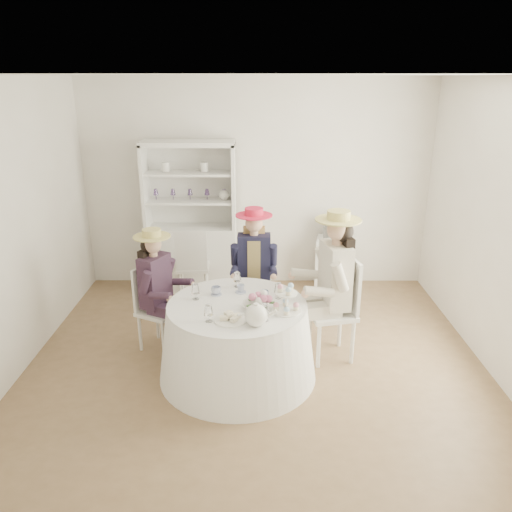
{
  "coord_description": "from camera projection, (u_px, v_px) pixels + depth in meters",
  "views": [
    {
      "loc": [
        0.01,
        -4.43,
        2.69
      ],
      "look_at": [
        0.0,
        0.1,
        1.05
      ],
      "focal_mm": 35.0,
      "sensor_mm": 36.0,
      "label": 1
    }
  ],
  "objects": [
    {
      "name": "ground",
      "position": [
        256.0,
        356.0,
        5.08
      ],
      "size": [
        4.5,
        4.5,
        0.0
      ],
      "primitive_type": "plane",
      "color": "brown",
      "rests_on": "ground"
    },
    {
      "name": "ceiling",
      "position": [
        256.0,
        75.0,
        4.17
      ],
      "size": [
        4.5,
        4.5,
        0.0
      ],
      "primitive_type": "plane",
      "rotation": [
        3.14,
        0.0,
        0.0
      ],
      "color": "white",
      "rests_on": "wall_back"
    },
    {
      "name": "wall_back",
      "position": [
        256.0,
        185.0,
        6.51
      ],
      "size": [
        4.5,
        0.0,
        4.5
      ],
      "primitive_type": "plane",
      "rotation": [
        1.57,
        0.0,
        0.0
      ],
      "color": "silver",
      "rests_on": "ground"
    },
    {
      "name": "wall_front",
      "position": [
        255.0,
        334.0,
        2.74
      ],
      "size": [
        4.5,
        0.0,
        4.5
      ],
      "primitive_type": "plane",
      "rotation": [
        -1.57,
        0.0,
        0.0
      ],
      "color": "silver",
      "rests_on": "ground"
    },
    {
      "name": "wall_left",
      "position": [
        14.0,
        229.0,
        4.63
      ],
      "size": [
        0.0,
        4.5,
        4.5
      ],
      "primitive_type": "plane",
      "rotation": [
        1.57,
        0.0,
        1.57
      ],
      "color": "silver",
      "rests_on": "ground"
    },
    {
      "name": "wall_right",
      "position": [
        498.0,
        230.0,
        4.62
      ],
      "size": [
        0.0,
        4.5,
        4.5
      ],
      "primitive_type": "plane",
      "rotation": [
        1.57,
        0.0,
        -1.57
      ],
      "color": "silver",
      "rests_on": "ground"
    },
    {
      "name": "tea_table",
      "position": [
        238.0,
        340.0,
        4.66
      ],
      "size": [
        1.48,
        1.48,
        0.73
      ],
      "rotation": [
        0.0,
        0.0,
        -0.27
      ],
      "color": "white",
      "rests_on": "ground"
    },
    {
      "name": "hutch",
      "position": [
        192.0,
        238.0,
        6.51
      ],
      "size": [
        1.28,
        0.76,
        1.94
      ],
      "rotation": [
        0.0,
        0.0,
        0.3
      ],
      "color": "silver",
      "rests_on": "ground"
    },
    {
      "name": "side_table",
      "position": [
        333.0,
        265.0,
        6.58
      ],
      "size": [
        0.51,
        0.51,
        0.69
      ],
      "primitive_type": "cube",
      "rotation": [
        0.0,
        0.0,
        -0.17
      ],
      "color": "silver",
      "rests_on": "ground"
    },
    {
      "name": "hatbox",
      "position": [
        335.0,
        229.0,
        6.41
      ],
      "size": [
        0.35,
        0.35,
        0.29
      ],
      "primitive_type": "cylinder",
      "rotation": [
        0.0,
        0.0,
        -0.21
      ],
      "color": "black",
      "rests_on": "side_table"
    },
    {
      "name": "guest_left",
      "position": [
        157.0,
        283.0,
        5.01
      ],
      "size": [
        0.55,
        0.5,
        1.29
      ],
      "rotation": [
        0.0,
        0.0,
        1.11
      ],
      "color": "silver",
      "rests_on": "ground"
    },
    {
      "name": "guest_mid",
      "position": [
        254.0,
        262.0,
        5.42
      ],
      "size": [
        0.5,
        0.52,
        1.38
      ],
      "rotation": [
        0.0,
        0.0,
        -0.01
      ],
      "color": "silver",
      "rests_on": "ground"
    },
    {
      "name": "guest_right",
      "position": [
        332.0,
        278.0,
        4.8
      ],
      "size": [
        0.61,
        0.57,
        1.53
      ],
      "rotation": [
        0.0,
        0.0,
        -1.36
      ],
      "color": "silver",
      "rests_on": "ground"
    },
    {
      "name": "spare_chair",
      "position": [
        192.0,
        263.0,
        6.13
      ],
      "size": [
        0.42,
        0.42,
        0.97
      ],
      "rotation": [
        0.0,
        0.0,
        3.21
      ],
      "color": "silver",
      "rests_on": "ground"
    },
    {
      "name": "teacup_a",
      "position": [
        216.0,
        291.0,
        4.72
      ],
      "size": [
        0.1,
        0.1,
        0.07
      ],
      "primitive_type": "imported",
      "rotation": [
        0.0,
        0.0,
        0.13
      ],
      "color": "white",
      "rests_on": "tea_table"
    },
    {
      "name": "teacup_b",
      "position": [
        241.0,
        289.0,
        4.77
      ],
      "size": [
        0.08,
        0.08,
        0.07
      ],
      "primitive_type": "imported",
      "rotation": [
        0.0,
        0.0,
        -0.05
      ],
      "color": "white",
      "rests_on": "tea_table"
    },
    {
      "name": "teacup_c",
      "position": [
        265.0,
        294.0,
        4.66
      ],
      "size": [
        0.1,
        0.1,
        0.06
      ],
      "primitive_type": "imported",
      "rotation": [
        0.0,
        0.0,
        -0.28
      ],
      "color": "white",
      "rests_on": "tea_table"
    },
    {
      "name": "flower_bowl",
      "position": [
        255.0,
        306.0,
        4.43
      ],
      "size": [
        0.24,
        0.24,
        0.06
      ],
      "primitive_type": "imported",
      "rotation": [
        0.0,
        0.0,
        -0.08
      ],
      "color": "white",
      "rests_on": "tea_table"
    },
    {
      "name": "flower_arrangement",
      "position": [
        260.0,
        299.0,
        4.43
      ],
      "size": [
        0.18,
        0.19,
        0.07
      ],
      "rotation": [
        0.0,
        0.0,
        -0.27
      ],
      "color": "#D56A95",
      "rests_on": "tea_table"
    },
    {
      "name": "table_teapot",
      "position": [
        256.0,
        315.0,
        4.13
      ],
      "size": [
        0.27,
        0.19,
        0.21
      ],
      "rotation": [
        0.0,
        0.0,
        0.06
      ],
      "color": "white",
      "rests_on": "tea_table"
    },
    {
      "name": "sandwich_plate",
      "position": [
        231.0,
        319.0,
        4.23
      ],
      "size": [
        0.28,
        0.28,
        0.06
      ],
      "rotation": [
        0.0,
        0.0,
        0.02
      ],
      "color": "white",
      "rests_on": "tea_table"
    },
    {
      "name": "cupcake_stand",
      "position": [
        286.0,
        302.0,
        4.37
      ],
      "size": [
        0.26,
        0.26,
        0.25
      ],
      "rotation": [
        0.0,
        0.0,
        0.39
      ],
      "color": "white",
      "rests_on": "tea_table"
    },
    {
      "name": "stemware_set",
      "position": [
        237.0,
        297.0,
        4.51
      ],
      "size": [
        0.85,
        0.82,
        0.15
      ],
      "color": "white",
      "rests_on": "tea_table"
    }
  ]
}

